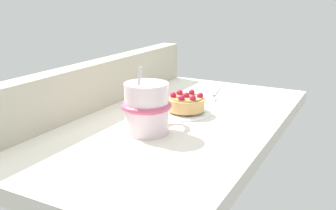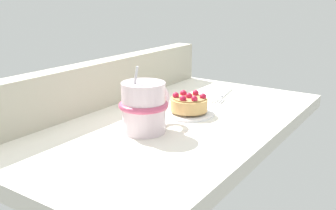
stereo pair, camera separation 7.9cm
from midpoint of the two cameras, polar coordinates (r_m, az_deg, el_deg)
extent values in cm
cube|color=silver|center=(83.49, -2.44, -3.06)|extent=(76.13, 43.73, 3.08)
cube|color=#B2AD99|center=(92.66, -12.96, 2.92)|extent=(74.61, 4.70, 10.62)
cylinder|color=white|center=(85.97, 0.03, -1.04)|extent=(11.25, 11.25, 0.95)
cylinder|color=white|center=(86.04, 0.03, -1.19)|extent=(6.19, 6.19, 0.48)
cylinder|color=tan|center=(85.44, 0.03, 0.12)|extent=(8.19, 8.19, 2.67)
cylinder|color=#AB854F|center=(85.03, 0.03, 1.08)|extent=(7.21, 7.21, 0.30)
sphere|color=#B71938|center=(84.91, 0.03, 1.37)|extent=(1.46, 1.46, 1.46)
sphere|color=#B71938|center=(87.25, 0.91, 1.85)|extent=(1.39, 1.39, 1.39)
sphere|color=#B71938|center=(87.16, -0.89, 1.75)|extent=(1.52, 1.52, 1.52)
sphere|color=#B71938|center=(84.86, -1.93, 1.43)|extent=(1.40, 1.40, 1.40)
sphere|color=#B71938|center=(82.61, -0.78, 0.94)|extent=(1.47, 1.47, 1.47)
sphere|color=#B71938|center=(82.44, 0.91, 0.99)|extent=(1.39, 1.39, 1.39)
sphere|color=#B71938|center=(84.90, 2.09, 1.34)|extent=(1.48, 1.48, 1.48)
cylinder|color=silver|center=(73.82, -6.21, -0.52)|extent=(8.41, 8.41, 9.81)
torus|color=#C64C70|center=(73.67, -6.22, -0.14)|extent=(9.63, 9.63, 1.18)
torus|color=silver|center=(77.95, -4.08, 0.46)|extent=(6.59, 1.09, 6.59)
cylinder|color=#B7B7BC|center=(71.46, -7.52, 3.30)|extent=(0.71, 1.63, 5.87)
cube|color=silver|center=(104.99, 5.01, 2.05)|extent=(10.02, 2.69, 0.60)
cube|color=silver|center=(100.21, 4.41, 1.36)|extent=(1.29, 0.79, 0.60)
cube|color=silver|center=(97.15, 3.34, 0.89)|extent=(3.48, 0.93, 0.60)
cube|color=silver|center=(96.99, 3.76, 0.86)|extent=(3.48, 0.93, 0.60)
cube|color=silver|center=(96.84, 4.18, 0.83)|extent=(3.48, 0.93, 0.60)
cube|color=silver|center=(96.69, 4.60, 0.79)|extent=(3.48, 0.93, 0.60)
camera|label=1|loc=(0.04, -92.86, -0.85)|focal=41.45mm
camera|label=2|loc=(0.04, 87.14, 0.85)|focal=41.45mm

